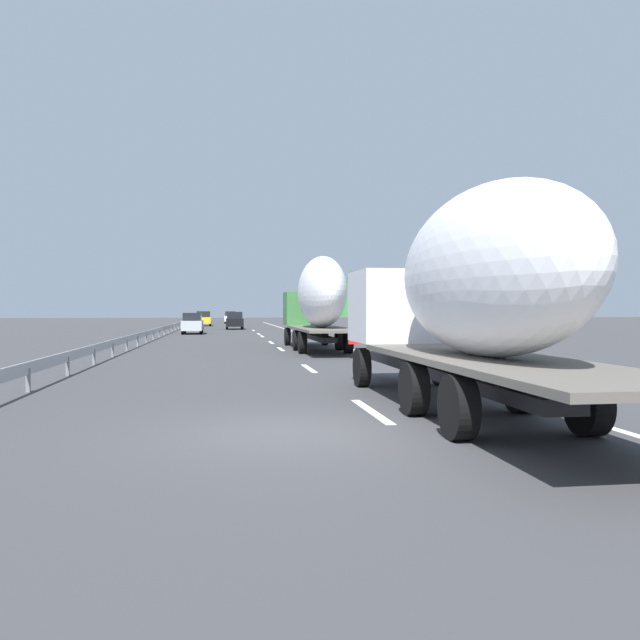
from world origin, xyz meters
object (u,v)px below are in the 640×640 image
object	(u,v)px
truck_trailing	(464,289)
car_yellow_coupe	(204,319)
truck_lead	(318,299)
car_black_suv	(235,320)
car_white_van	(230,317)
road_sign	(315,308)
car_silver_hatch	(193,323)

from	to	relation	value
truck_trailing	car_yellow_coupe	world-z (taller)	truck_trailing
truck_lead	car_black_suv	distance (m)	37.84
truck_trailing	car_yellow_coupe	bearing A→B (deg)	5.80
truck_trailing	car_white_van	xyz separation A→B (m)	(88.80, 3.79, -1.52)
car_white_van	car_black_suv	world-z (taller)	car_white_van
truck_lead	car_yellow_coupe	world-z (taller)	truck_lead
truck_lead	car_black_suv	world-z (taller)	truck_lead
car_yellow_coupe	road_sign	size ratio (longest dim) A/B	1.35
truck_lead	road_sign	distance (m)	23.40
truck_lead	car_yellow_coupe	xyz separation A→B (m)	(52.85, 7.41, -1.66)
car_silver_hatch	car_white_van	world-z (taller)	car_white_van
car_silver_hatch	road_sign	world-z (taller)	road_sign
car_white_van	truck_lead	bearing A→B (deg)	-176.84
truck_trailing	car_white_van	world-z (taller)	truck_trailing
car_black_suv	road_sign	world-z (taller)	road_sign
car_silver_hatch	road_sign	distance (m)	10.70
car_white_van	car_black_suv	bearing A→B (deg)	-179.73
truck_lead	car_silver_hatch	bearing A→B (deg)	17.08
car_silver_hatch	car_black_suv	bearing A→B (deg)	-16.01
car_yellow_coupe	road_sign	distance (m)	31.50
road_sign	car_white_van	bearing A→B (deg)	8.60
car_white_van	car_black_suv	distance (m)	31.12
truck_lead	truck_trailing	distance (m)	20.06
truck_trailing	car_black_suv	size ratio (longest dim) A/B	2.77
car_white_van	car_yellow_coupe	bearing A→B (deg)	167.18
truck_lead	road_sign	world-z (taller)	truck_lead
road_sign	car_silver_hatch	bearing A→B (deg)	84.03
truck_lead	car_black_suv	xyz separation A→B (m)	(37.62, 3.64, -1.67)
car_white_van	road_sign	bearing A→B (deg)	-171.40
car_white_van	car_black_suv	xyz separation A→B (m)	(-31.12, -0.15, 0.00)
truck_lead	road_sign	xyz separation A→B (m)	(23.19, -3.10, -0.39)
truck_lead	car_white_van	bearing A→B (deg)	3.16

